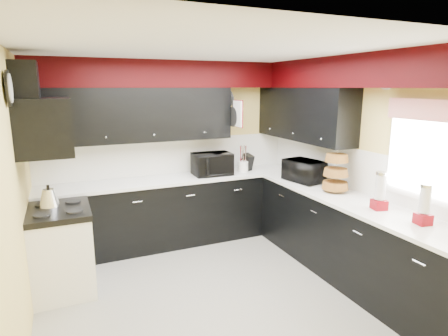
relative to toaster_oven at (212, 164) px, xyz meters
name	(u,v)px	position (x,y,z in m)	size (l,w,h in m)	color
ground	(219,293)	(-0.52, -1.46, -1.09)	(3.60, 3.60, 0.00)	gray
wall_back	(170,152)	(-0.52, 0.34, 0.16)	(3.60, 0.06, 2.50)	#E0C666
wall_right	(358,165)	(1.28, -1.46, 0.16)	(0.06, 3.60, 2.50)	#E0C666
wall_left	(14,201)	(-2.32, -1.46, 0.16)	(0.06, 3.60, 2.50)	#E0C666
ceiling	(218,49)	(-0.52, -1.46, 1.41)	(3.60, 3.60, 0.06)	white
cab_back	(177,211)	(-0.52, 0.04, -0.64)	(3.60, 0.60, 0.90)	black
cab_right	(351,241)	(0.98, -1.76, -0.64)	(0.60, 3.00, 0.90)	black
counter_back	(176,179)	(-0.52, 0.04, -0.17)	(3.62, 0.64, 0.04)	white
counter_right	(354,202)	(0.98, -1.76, -0.17)	(0.64, 3.02, 0.04)	white
splash_back	(170,156)	(-0.52, 0.33, 0.10)	(3.60, 0.02, 0.50)	white
splash_right	(357,170)	(1.27, -1.46, 0.10)	(0.02, 3.60, 0.50)	white
upper_back	(135,115)	(-1.02, 0.17, 0.71)	(2.60, 0.35, 0.70)	black
upper_right	(303,114)	(1.11, -0.56, 0.71)	(0.35, 1.80, 0.70)	black
soffit_back	(171,74)	(-0.52, 0.16, 1.23)	(3.60, 0.36, 0.35)	black
soffit_right	(365,71)	(1.10, -1.64, 1.23)	(0.36, 3.24, 0.35)	black
stove	(62,252)	(-2.02, -0.71, -0.66)	(0.60, 0.75, 0.86)	white
cooktop	(58,211)	(-2.02, -0.71, -0.20)	(0.62, 0.77, 0.06)	black
hood	(44,126)	(-2.07, -0.71, 0.69)	(0.50, 0.78, 0.55)	black
hood_duct	(25,83)	(-2.20, -0.71, 1.11)	(0.24, 0.40, 0.40)	black
window	(427,152)	(1.27, -2.36, 0.46)	(0.03, 0.86, 0.96)	white
valance	(428,110)	(1.21, -2.36, 0.86)	(0.04, 0.88, 0.20)	red
pan_top	(229,98)	(0.30, 0.09, 0.91)	(0.03, 0.22, 0.40)	black
pan_mid	(233,117)	(0.30, -0.04, 0.66)	(0.03, 0.28, 0.46)	black
pan_low	(226,118)	(0.30, 0.22, 0.63)	(0.03, 0.24, 0.42)	black
cut_board	(237,114)	(0.31, -0.16, 0.71)	(0.03, 0.26, 0.35)	white
baskets	(336,172)	(1.00, -1.41, 0.09)	(0.27, 0.27, 0.50)	brown
clock	(8,88)	(-2.29, -1.21, 1.06)	(0.03, 0.30, 0.30)	black
deco_plate	(387,78)	(1.25, -1.81, 1.16)	(0.03, 0.24, 0.24)	white
toaster_oven	(212,164)	(0.00, 0.00, 0.00)	(0.53, 0.44, 0.31)	black
microwave	(304,171)	(0.97, -0.84, -0.01)	(0.51, 0.34, 0.28)	black
utensil_crock	(243,166)	(0.48, -0.01, -0.08)	(0.15, 0.15, 0.16)	white
knife_block	(247,162)	(0.58, 0.05, -0.03)	(0.11, 0.16, 0.24)	black
kettle	(49,198)	(-2.10, -0.57, -0.08)	(0.21, 0.21, 0.19)	silver
dispenser_a	(380,192)	(0.98, -2.11, 0.02)	(0.13, 0.13, 0.36)	maroon
dispenser_b	(424,207)	(1.01, -2.59, 0.01)	(0.12, 0.12, 0.34)	#60000F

